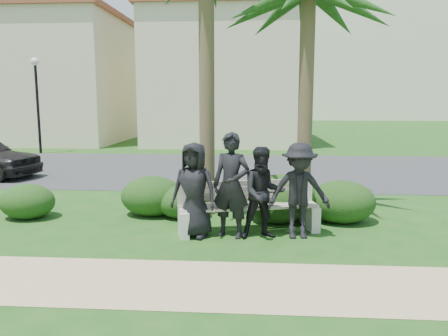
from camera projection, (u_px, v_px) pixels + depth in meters
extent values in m
plane|color=#184A15|center=(208.00, 241.00, 7.58)|extent=(160.00, 160.00, 0.00)
cube|color=tan|center=(194.00, 283.00, 5.81)|extent=(30.00, 1.60, 0.01)
cube|color=#2D2D30|center=(232.00, 169.00, 15.46)|extent=(160.00, 8.00, 0.01)
cube|color=beige|center=(37.00, 81.00, 25.60)|extent=(10.00, 8.00, 7.00)
cube|color=brown|center=(33.00, 17.00, 25.04)|extent=(10.40, 8.40, 0.30)
cube|color=beige|center=(224.00, 81.00, 24.85)|extent=(8.00, 8.00, 7.00)
cube|color=brown|center=(224.00, 14.00, 24.29)|extent=(8.40, 8.40, 0.30)
cube|color=#F4E9CC|center=(353.00, 44.00, 59.29)|extent=(26.00, 18.00, 20.00)
cylinder|color=black|center=(38.00, 109.00, 19.72)|extent=(0.12, 0.12, 4.00)
sphere|color=white|center=(35.00, 62.00, 19.39)|extent=(0.36, 0.36, 0.36)
cube|color=gray|center=(249.00, 207.00, 7.99)|extent=(2.63, 1.16, 0.04)
cube|color=gray|center=(249.00, 190.00, 8.20)|extent=(2.51, 0.63, 0.30)
cube|color=beige|center=(184.00, 219.00, 8.11)|extent=(0.30, 0.61, 0.47)
cube|color=beige|center=(314.00, 221.00, 7.95)|extent=(0.30, 0.61, 0.47)
imported|color=black|center=(194.00, 190.00, 7.69)|extent=(0.93, 0.72, 1.69)
imported|color=black|center=(231.00, 185.00, 7.67)|extent=(0.79, 0.64, 1.87)
imported|color=black|center=(263.00, 193.00, 7.62)|extent=(0.90, 0.76, 1.62)
imported|color=black|center=(299.00, 191.00, 7.63)|extent=(1.15, 0.73, 1.69)
ellipsoid|color=#14330E|center=(27.00, 200.00, 8.99)|extent=(1.12, 0.93, 0.73)
ellipsoid|color=#14330E|center=(152.00, 195.00, 9.24)|extent=(1.31, 1.09, 0.86)
ellipsoid|color=#14330E|center=(182.00, 201.00, 9.04)|extent=(1.06, 0.88, 0.69)
ellipsoid|color=#14330E|center=(281.00, 196.00, 8.84)|extent=(1.48, 1.22, 0.96)
ellipsoid|color=#14330E|center=(276.00, 205.00, 8.68)|extent=(1.09, 0.90, 0.71)
ellipsoid|color=#14330E|center=(342.00, 201.00, 8.71)|extent=(1.32, 1.09, 0.86)
cylinder|color=brown|center=(207.00, 88.00, 9.02)|extent=(0.32, 0.32, 5.35)
cylinder|color=brown|center=(306.00, 103.00, 9.45)|extent=(0.32, 0.32, 4.72)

